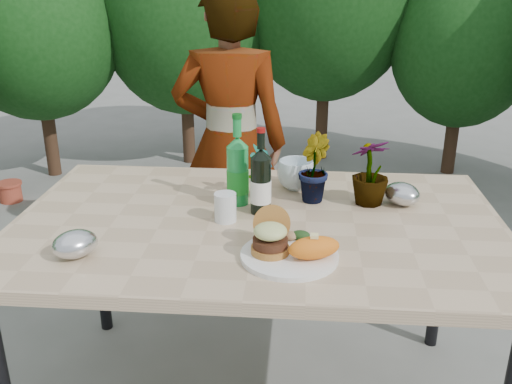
# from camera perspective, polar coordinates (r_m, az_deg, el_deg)

# --- Properties ---
(patio_table) EXTENTS (1.60, 1.00, 0.75)m
(patio_table) POSITION_cam_1_polar(r_m,az_deg,el_deg) (1.89, 0.20, -4.39)
(patio_table) COLOR tan
(patio_table) RESTS_ON ground
(shrub_hedge) EXTENTS (6.94, 5.08, 2.29)m
(shrub_hedge) POSITION_cam_1_polar(r_m,az_deg,el_deg) (3.40, 2.59, 15.62)
(shrub_hedge) COLOR #382316
(shrub_hedge) RESTS_ON ground
(dinner_plate) EXTENTS (0.28, 0.28, 0.01)m
(dinner_plate) POSITION_cam_1_polar(r_m,az_deg,el_deg) (1.63, 3.35, -6.37)
(dinner_plate) COLOR white
(dinner_plate) RESTS_ON patio_table
(burger_stack) EXTENTS (0.11, 0.16, 0.11)m
(burger_stack) POSITION_cam_1_polar(r_m,az_deg,el_deg) (1.63, 1.47, -4.34)
(burger_stack) COLOR #B7722D
(burger_stack) RESTS_ON dinner_plate
(sweet_potato) EXTENTS (0.17, 0.12, 0.06)m
(sweet_potato) POSITION_cam_1_polar(r_m,az_deg,el_deg) (1.60, 5.81, -5.56)
(sweet_potato) COLOR orange
(sweet_potato) RESTS_ON dinner_plate
(grilled_veg) EXTENTS (0.08, 0.05, 0.03)m
(grilled_veg) POSITION_cam_1_polar(r_m,az_deg,el_deg) (1.71, 4.04, -4.34)
(grilled_veg) COLOR olive
(grilled_veg) RESTS_ON dinner_plate
(wine_bottle) EXTENTS (0.07, 0.07, 0.29)m
(wine_bottle) POSITION_cam_1_polar(r_m,az_deg,el_deg) (1.89, 0.48, 0.97)
(wine_bottle) COLOR black
(wine_bottle) RESTS_ON patio_table
(sparkling_water) EXTENTS (0.08, 0.08, 0.32)m
(sparkling_water) POSITION_cam_1_polar(r_m,az_deg,el_deg) (1.96, -1.85, 2.05)
(sparkling_water) COLOR #198D3B
(sparkling_water) RESTS_ON patio_table
(plastic_cup) EXTENTS (0.07, 0.07, 0.09)m
(plastic_cup) POSITION_cam_1_polar(r_m,az_deg,el_deg) (1.85, -3.08, -1.53)
(plastic_cup) COLOR silver
(plastic_cup) RESTS_ON patio_table
(seedling_left) EXTENTS (0.11, 0.12, 0.20)m
(seedling_left) POSITION_cam_1_polar(r_m,az_deg,el_deg) (2.01, 0.49, 2.01)
(seedling_left) COLOR #276121
(seedling_left) RESTS_ON patio_table
(seedling_mid) EXTENTS (0.13, 0.15, 0.24)m
(seedling_mid) POSITION_cam_1_polar(r_m,az_deg,el_deg) (2.00, 5.69, 2.41)
(seedling_mid) COLOR #22531C
(seedling_mid) RESTS_ON patio_table
(seedling_right) EXTENTS (0.17, 0.17, 0.23)m
(seedling_right) POSITION_cam_1_polar(r_m,az_deg,el_deg) (2.00, 11.37, 1.99)
(seedling_right) COLOR #2A561D
(seedling_right) RESTS_ON patio_table
(blue_bowl) EXTENTS (0.15, 0.15, 0.11)m
(blue_bowl) POSITION_cam_1_polar(r_m,az_deg,el_deg) (2.12, 4.03, 1.74)
(blue_bowl) COLOR silver
(blue_bowl) RESTS_ON patio_table
(foil_packet_left) EXTENTS (0.17, 0.17, 0.08)m
(foil_packet_left) POSITION_cam_1_polar(r_m,az_deg,el_deg) (1.71, -17.66, -4.98)
(foil_packet_left) COLOR silver
(foil_packet_left) RESTS_ON patio_table
(foil_packet_right) EXTENTS (0.17, 0.17, 0.08)m
(foil_packet_right) POSITION_cam_1_polar(r_m,az_deg,el_deg) (2.04, 14.40, -0.17)
(foil_packet_right) COLOR #BBBDC2
(foil_packet_right) RESTS_ON patio_table
(person) EXTENTS (0.55, 0.37, 1.49)m
(person) POSITION_cam_1_polar(r_m,az_deg,el_deg) (2.70, -2.59, 4.81)
(person) COLOR #A36D51
(person) RESTS_ON ground
(terracotta_pot) EXTENTS (0.17, 0.17, 0.14)m
(terracotta_pot) POSITION_cam_1_polar(r_m,az_deg,el_deg) (4.31, -23.36, 0.05)
(terracotta_pot) COLOR #AA402B
(terracotta_pot) RESTS_ON ground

